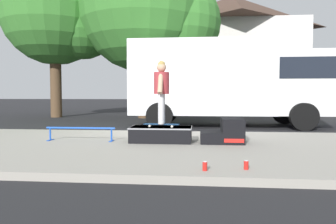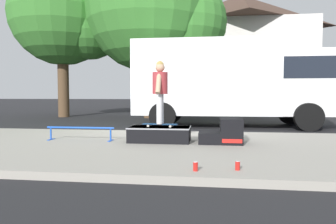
# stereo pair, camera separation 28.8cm
# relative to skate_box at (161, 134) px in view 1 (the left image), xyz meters

# --- Properties ---
(ground_plane) EXTENTS (140.00, 140.00, 0.00)m
(ground_plane) POSITION_rel_skate_box_xyz_m (-0.96, 2.57, -0.30)
(ground_plane) COLOR black
(sidewalk_slab) EXTENTS (50.00, 5.00, 0.12)m
(sidewalk_slab) POSITION_rel_skate_box_xyz_m (-0.96, -0.43, -0.24)
(sidewalk_slab) COLOR gray
(sidewalk_slab) RESTS_ON ground
(skate_box) EXTENTS (1.35, 0.76, 0.33)m
(skate_box) POSITION_rel_skate_box_xyz_m (0.00, 0.00, 0.00)
(skate_box) COLOR black
(skate_box) RESTS_ON sidewalk_slab
(kicker_ramp) EXTENTS (0.92, 0.74, 0.53)m
(kicker_ramp) POSITION_rel_skate_box_xyz_m (1.41, -0.00, 0.04)
(kicker_ramp) COLOR black
(kicker_ramp) RESTS_ON sidewalk_slab
(grind_rail) EXTENTS (1.59, 0.28, 0.31)m
(grind_rail) POSITION_rel_skate_box_xyz_m (-1.83, -0.04, 0.06)
(grind_rail) COLOR blue
(grind_rail) RESTS_ON sidewalk_slab
(skateboard) EXTENTS (0.80, 0.27, 0.07)m
(skateboard) POSITION_rel_skate_box_xyz_m (0.01, -0.03, 0.21)
(skateboard) COLOR navy
(skateboard) RESTS_ON skate_box
(skater_kid) EXTENTS (0.34, 0.71, 1.38)m
(skater_kid) POSITION_rel_skate_box_xyz_m (0.01, -0.03, 1.03)
(skater_kid) COLOR silver
(skater_kid) RESTS_ON skateboard
(soda_can) EXTENTS (0.07, 0.07, 0.13)m
(soda_can) POSITION_rel_skate_box_xyz_m (0.91, -2.60, -0.12)
(soda_can) COLOR red
(soda_can) RESTS_ON sidewalk_slab
(soda_can_b) EXTENTS (0.07, 0.07, 0.13)m
(soda_can_b) POSITION_rel_skate_box_xyz_m (1.49, -2.48, -0.12)
(soda_can_b) COLOR red
(soda_can_b) RESTS_ON sidewalk_slab
(box_truck) EXTENTS (6.91, 2.63, 3.05)m
(box_truck) POSITION_rel_skate_box_xyz_m (1.88, 4.77, 1.40)
(box_truck) COLOR white
(box_truck) RESTS_ON ground
(street_tree_main) EXTENTS (6.91, 6.28, 8.57)m
(street_tree_main) POSITION_rel_skate_box_xyz_m (-1.52, 8.56, 4.95)
(street_tree_main) COLOR brown
(street_tree_main) RESTS_ON ground
(street_tree_neighbour) EXTENTS (5.76, 5.24, 7.92)m
(street_tree_neighbour) POSITION_rel_skate_box_xyz_m (-6.16, 8.66, 4.84)
(street_tree_neighbour) COLOR brown
(street_tree_neighbour) RESTS_ON ground
(house_behind) EXTENTS (9.54, 8.23, 8.40)m
(house_behind) POSITION_rel_skate_box_xyz_m (3.22, 16.87, 3.94)
(house_behind) COLOR silver
(house_behind) RESTS_ON ground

